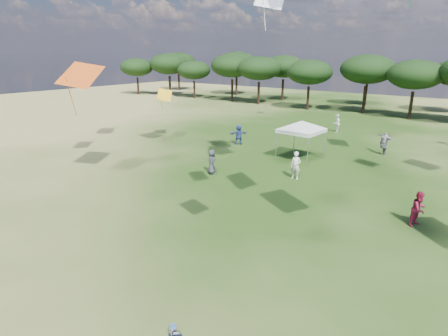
# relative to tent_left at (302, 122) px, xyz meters

# --- Properties ---
(tent_left) EXTENTS (5.54, 5.54, 3.20)m
(tent_left) POSITION_rel_tent_left_xyz_m (0.00, 0.00, 0.00)
(tent_left) COLOR gray
(tent_left) RESTS_ON ground
(toddler) EXTENTS (0.35, 0.38, 0.47)m
(toddler) POSITION_rel_tent_left_xyz_m (5.37, -18.64, -2.56)
(toddler) COLOR black
(toddler) RESTS_ON ground
(festival_crowd) EXTENTS (29.37, 23.62, 1.80)m
(festival_crowd) POSITION_rel_tent_left_xyz_m (6.66, 4.24, -1.91)
(festival_crowd) COLOR #302E33
(festival_crowd) RESTS_ON ground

